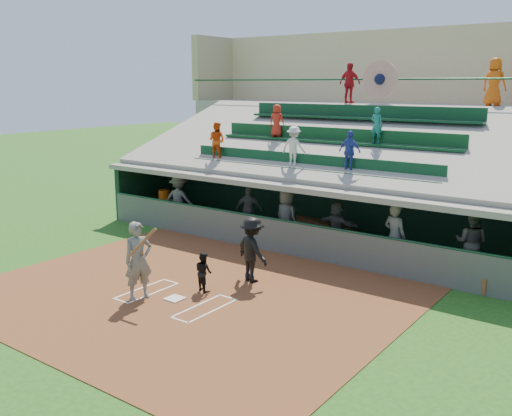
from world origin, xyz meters
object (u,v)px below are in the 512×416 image
Objects in this scene: home_plate at (175,299)px; white_table at (166,210)px; batter_at_plate at (138,260)px; water_cooler at (164,195)px; catcher at (204,272)px.

home_plate is 0.49× the size of white_table.
batter_at_plate reaches higher than water_cooler.
water_cooler reaches higher than home_plate.
home_plate is 8.93m from water_cooler.
catcher is 1.20× the size of white_table.
water_cooler reaches higher than white_table.
white_table reaches higher than home_plate.
water_cooler is at bearing 136.73° from home_plate.
white_table is 1.98× the size of water_cooler.
white_table is (-6.60, 5.20, -0.12)m from catcher.
home_plate is at bearing 94.80° from catcher.
catcher is at bearing 78.48° from home_plate.
water_cooler is (-5.68, 6.55, 0.00)m from batter_at_plate.
batter_at_plate is 8.67m from white_table.
batter_at_plate is 1.76m from catcher.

